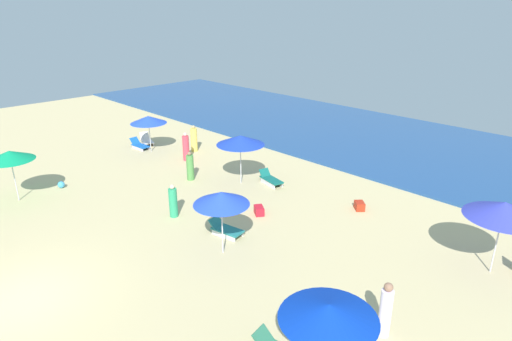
# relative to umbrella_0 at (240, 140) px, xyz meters

# --- Properties ---
(ground_plane) EXTENTS (60.00, 60.00, 0.00)m
(ground_plane) POSITION_rel_umbrella_0_xyz_m (2.26, -11.30, -2.31)
(ground_plane) COLOR #D4BE88
(ocean) EXTENTS (60.00, 13.59, 0.12)m
(ocean) POSITION_rel_umbrella_0_xyz_m (2.26, 11.90, -2.25)
(ocean) COLOR #234B88
(ocean) RESTS_ON ground_plane
(umbrella_0) EXTENTS (2.41, 2.41, 2.55)m
(umbrella_0) POSITION_rel_umbrella_0_xyz_m (0.00, 0.00, 0.00)
(umbrella_0) COLOR silver
(umbrella_0) RESTS_ON ground_plane
(lounge_chair_0_0) EXTENTS (1.58, 0.85, 0.64)m
(lounge_chair_0_0) POSITION_rel_umbrella_0_xyz_m (1.15, 1.00, -2.06)
(lounge_chair_0_0) COLOR silver
(lounge_chair_0_0) RESTS_ON ground_plane
(umbrella_1) EXTENTS (2.03, 2.03, 2.46)m
(umbrella_1) POSITION_rel_umbrella_0_xyz_m (4.48, -5.03, -0.10)
(umbrella_1) COLOR silver
(umbrella_1) RESTS_ON ground_plane
(lounge_chair_1_0) EXTENTS (1.49, 0.85, 0.58)m
(lounge_chair_1_0) POSITION_rel_umbrella_0_xyz_m (3.50, -4.06, -2.08)
(lounge_chair_1_0) COLOR silver
(lounge_chair_1_0) RESTS_ON ground_plane
(umbrella_2) EXTENTS (2.47, 2.47, 2.64)m
(umbrella_2) POSITION_rel_umbrella_0_xyz_m (11.86, 0.73, 0.05)
(umbrella_2) COLOR silver
(umbrella_2) RESTS_ON ground_plane
(umbrella_3) EXTENTS (2.21, 2.21, 2.26)m
(umbrella_3) POSITION_rel_umbrella_0_xyz_m (-7.81, -0.48, -0.28)
(umbrella_3) COLOR silver
(umbrella_3) RESTS_ON ground_plane
(lounge_chair_3_0) EXTENTS (1.58, 0.99, 0.67)m
(lounge_chair_3_0) POSITION_rel_umbrella_0_xyz_m (-9.35, 0.15, -2.08)
(lounge_chair_3_0) COLOR silver
(lounge_chair_3_0) RESTS_ON ground_plane
(lounge_chair_3_1) EXTENTS (1.48, 0.66, 0.62)m
(lounge_chair_3_1) POSITION_rel_umbrella_0_xyz_m (-8.80, -0.70, -2.09)
(lounge_chair_3_1) COLOR silver
(lounge_chair_3_1) RESTS_ON ground_plane
(umbrella_4) EXTENTS (2.12, 2.12, 2.44)m
(umbrella_4) POSITION_rel_umbrella_0_xyz_m (-5.79, -8.86, -0.10)
(umbrella_4) COLOR silver
(umbrella_4) RESTS_ON ground_plane
(umbrella_5) EXTENTS (2.25, 2.25, 2.49)m
(umbrella_5) POSITION_rel_umbrella_0_xyz_m (10.84, -7.34, -0.01)
(umbrella_5) COLOR silver
(umbrella_5) RESTS_ON ground_plane
(beachgoer_0) EXTENTS (0.49, 0.49, 1.68)m
(beachgoer_0) POSITION_rel_umbrella_0_xyz_m (10.85, -4.62, -1.52)
(beachgoer_0) COLOR white
(beachgoer_0) RESTS_ON ground_plane
(beachgoer_1) EXTENTS (0.45, 0.45, 1.70)m
(beachgoer_1) POSITION_rel_umbrella_0_xyz_m (-4.87, 0.11, -1.53)
(beachgoer_1) COLOR #E64051
(beachgoer_1) RESTS_ON ground_plane
(beachgoer_2) EXTENTS (0.45, 0.45, 1.66)m
(beachgoer_2) POSITION_rel_umbrella_0_xyz_m (-5.94, 1.50, -1.55)
(beachgoer_2) COLOR #F9D758
(beachgoer_2) RESTS_ON ground_plane
(beachgoer_3) EXTENTS (0.49, 0.49, 1.49)m
(beachgoer_3) POSITION_rel_umbrella_0_xyz_m (0.72, -4.61, -1.63)
(beachgoer_3) COLOR #2CA26C
(beachgoer_3) RESTS_ON ground_plane
(beachgoer_4) EXTENTS (0.49, 0.49, 1.54)m
(beachgoer_4) POSITION_rel_umbrella_0_xyz_m (-2.22, -1.55, -1.61)
(beachgoer_4) COLOR #4F9346
(beachgoer_4) RESTS_ON ground_plane
(cooler_box_0) EXTENTS (0.70, 0.63, 0.35)m
(cooler_box_0) POSITION_rel_umbrella_0_xyz_m (3.16, -1.83, -2.14)
(cooler_box_0) COLOR red
(cooler_box_0) RESTS_ON ground_plane
(beach_ball_1) EXTENTS (0.34, 0.34, 0.34)m
(beach_ball_1) POSITION_rel_umbrella_0_xyz_m (-5.87, -6.84, -2.14)
(beach_ball_1) COLOR #40A3D3
(beach_ball_1) RESTS_ON ground_plane
(cooler_box_2) EXTENTS (0.65, 0.64, 0.37)m
(cooler_box_2) POSITION_rel_umbrella_0_xyz_m (5.99, 1.69, -2.13)
(cooler_box_2) COLOR red
(cooler_box_2) RESTS_ON ground_plane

